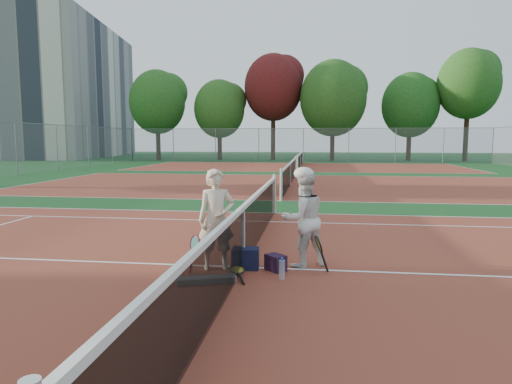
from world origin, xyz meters
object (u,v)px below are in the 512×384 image
(racket_black_held, at_px, (318,254))
(racket_spare, at_px, (237,272))
(net_main, at_px, (243,237))
(sports_bag_navy, at_px, (245,258))
(apartment_block, at_px, (67,92))
(player_b, at_px, (303,219))
(player_a, at_px, (216,219))
(racket_red, at_px, (195,254))
(sports_bag_purple, at_px, (276,263))
(water_bottle, at_px, (282,270))

(racket_black_held, height_order, racket_spare, racket_black_held)
(net_main, height_order, sports_bag_navy, net_main)
(apartment_block, distance_m, player_b, 52.91)
(player_a, height_order, racket_black_held, player_a)
(racket_red, relative_size, sports_bag_purple, 1.88)
(net_main, height_order, apartment_block, apartment_block)
(net_main, bearing_deg, sports_bag_purple, -12.21)
(water_bottle, bearing_deg, sports_bag_navy, 140.30)
(apartment_block, relative_size, racket_black_held, 38.19)
(apartment_block, distance_m, racket_black_held, 53.40)
(sports_bag_navy, bearing_deg, racket_spare, -99.61)
(racket_black_held, bearing_deg, player_a, -15.10)
(player_b, bearing_deg, racket_spare, 6.70)
(net_main, bearing_deg, player_b, 13.05)
(racket_spare, distance_m, sports_bag_navy, 0.42)
(net_main, xyz_separation_m, player_b, (0.95, 0.22, 0.27))
(sports_bag_navy, bearing_deg, water_bottle, -39.70)
(apartment_block, xyz_separation_m, water_bottle, (28.67, -44.59, -7.35))
(racket_black_held, bearing_deg, racket_spare, 0.68)
(racket_spare, relative_size, sports_bag_purple, 1.89)
(water_bottle, bearing_deg, player_b, 70.75)
(racket_red, distance_m, racket_black_held, 1.92)
(racket_red, relative_size, racket_black_held, 1.03)
(player_a, bearing_deg, racket_black_held, -19.65)
(apartment_block, xyz_separation_m, player_b, (28.95, -43.78, -6.72))
(sports_bag_navy, height_order, water_bottle, sports_bag_navy)
(player_a, xyz_separation_m, sports_bag_purple, (0.95, 0.01, -0.67))
(apartment_block, bearing_deg, player_b, -56.52)
(sports_bag_purple, bearing_deg, sports_bag_navy, 174.44)
(player_a, relative_size, racket_red, 2.70)
(apartment_block, bearing_deg, water_bottle, -57.26)
(racket_red, bearing_deg, net_main, -22.19)
(player_b, distance_m, racket_red, 1.82)
(water_bottle, bearing_deg, racket_black_held, 40.98)
(player_b, height_order, racket_black_held, player_b)
(net_main, bearing_deg, sports_bag_navy, -56.82)
(racket_black_held, relative_size, sports_bag_purple, 1.83)
(sports_bag_purple, bearing_deg, player_a, -179.64)
(apartment_block, bearing_deg, sports_bag_purple, -57.10)
(racket_red, height_order, water_bottle, racket_red)
(net_main, relative_size, player_b, 7.04)
(racket_black_held, bearing_deg, water_bottle, 25.96)
(net_main, bearing_deg, racket_red, -152.30)
(racket_red, bearing_deg, player_a, -9.56)
(net_main, height_order, racket_spare, net_main)
(net_main, height_order, sports_bag_purple, net_main)
(net_main, relative_size, racket_black_held, 19.06)
(net_main, bearing_deg, racket_spare, -92.86)
(sports_bag_navy, bearing_deg, apartment_block, 122.47)
(racket_red, bearing_deg, racket_black_held, -42.54)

